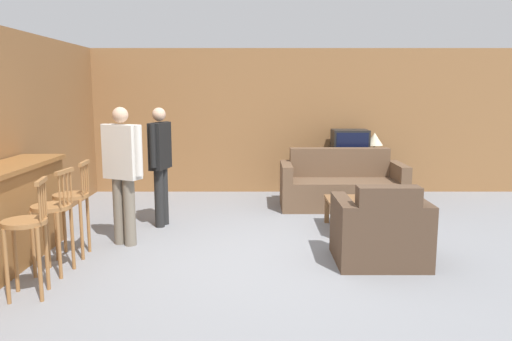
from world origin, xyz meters
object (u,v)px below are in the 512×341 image
table_lamp (374,140)px  person_by_window (160,160)px  bar_chair_mid (52,216)px  bar_chair_far (72,204)px  couch_far (341,187)px  armchair_near (380,233)px  tv_unit (348,178)px  coffee_table (351,206)px  person_by_counter (122,168)px  bar_chair_near (26,233)px  tv (349,145)px

table_lamp → person_by_window: person_by_window is taller
bar_chair_mid → bar_chair_far: bearing=90.0°
couch_far → table_lamp: 1.31m
armchair_near → tv_unit: bearing=85.0°
coffee_table → tv_unit: (0.37, 2.25, -0.02)m
bar_chair_mid → person_by_counter: 1.13m
bar_chair_mid → person_by_window: bearing=67.9°
couch_far → person_by_counter: person_by_counter is taller
bar_chair_far → person_by_window: 1.52m
armchair_near → coffee_table: bearing=93.1°
couch_far → tv_unit: couch_far is taller
armchair_near → coffee_table: 1.26m
bar_chair_near → tv_unit: bar_chair_near is taller
bar_chair_near → bar_chair_mid: (0.00, 0.58, 0.00)m
bar_chair_mid → tv: (3.70, 3.83, 0.31)m
tv_unit → tv: 0.59m
bar_chair_near → couch_far: size_ratio=0.56×
coffee_table → person_by_counter: size_ratio=0.53×
couch_far → armchair_near: 2.64m
bar_chair_mid → person_by_counter: person_by_counter is taller
couch_far → coffee_table: (-0.09, -1.38, 0.01)m
bar_chair_near → tv_unit: size_ratio=0.90×
bar_chair_mid → person_by_window: (0.75, 1.84, 0.32)m
bar_chair_near → bar_chair_far: size_ratio=1.00×
person_by_counter → table_lamp: bearing=37.8°
couch_far → coffee_table: size_ratio=2.19×
bar_chair_far → bar_chair_mid: bearing=-90.0°
table_lamp → person_by_window: (-3.39, -1.99, -0.08)m
person_by_counter → bar_chair_far: bearing=-136.7°
bar_chair_near → person_by_window: 2.55m
bar_chair_mid → tv_unit: size_ratio=0.90×
bar_chair_mid → tv_unit: (3.70, 3.83, -0.28)m
bar_chair_mid → coffee_table: 3.69m
bar_chair_far → table_lamp: table_lamp is taller
coffee_table → tv_unit: tv_unit is taller
bar_chair_near → bar_chair_mid: bearing=90.0°
person_by_window → bar_chair_mid: bearing=-112.1°
bar_chair_near → tv: size_ratio=1.75×
bar_chair_mid → person_by_window: person_by_window is taller
person_by_window → couch_far: bearing=22.8°
bar_chair_mid → person_by_counter: bearing=65.0°
bar_chair_far → armchair_near: size_ratio=1.13×
tv_unit → person_by_window: size_ratio=0.73×
bar_chair_mid → bar_chair_near: bearing=-90.0°
bar_chair_mid → armchair_near: bearing=5.4°
bar_chair_mid → coffee_table: bearing=25.4°
armchair_near → bar_chair_near: bearing=-165.2°
bar_chair_mid → armchair_near: (3.40, 0.32, -0.27)m
tv_unit → table_lamp: (0.43, -0.00, 0.68)m
tv → person_by_window: 3.56m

